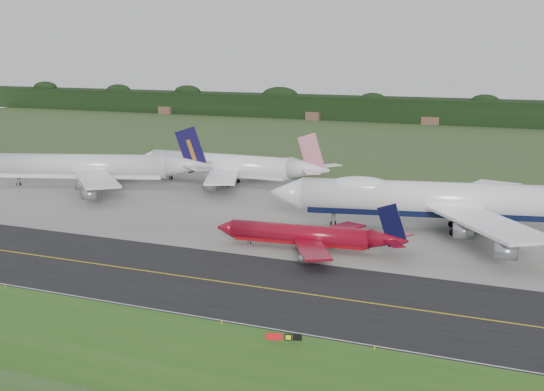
{
  "coord_description": "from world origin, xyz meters",
  "views": [
    {
      "loc": [
        54.53,
        -106.49,
        36.76
      ],
      "look_at": [
        -4.3,
        22.0,
        9.28
      ],
      "focal_mm": 50.0,
      "sensor_mm": 36.0,
      "label": 1
    }
  ],
  "objects_px": {
    "taxiway_sign": "(284,337)",
    "jet_red_737": "(310,236)",
    "jet_star_tail": "(230,166)",
    "jet_ba_747": "(448,200)",
    "jet_navy_gold": "(94,167)"
  },
  "relations": [
    {
      "from": "jet_star_tail",
      "to": "jet_red_737",
      "type": "bearing_deg",
      "value": -50.28
    },
    {
      "from": "jet_ba_747",
      "to": "taxiway_sign",
      "type": "height_order",
      "value": "jet_ba_747"
    },
    {
      "from": "taxiway_sign",
      "to": "jet_star_tail",
      "type": "bearing_deg",
      "value": 121.07
    },
    {
      "from": "jet_navy_gold",
      "to": "jet_star_tail",
      "type": "relative_size",
      "value": 1.07
    },
    {
      "from": "jet_ba_747",
      "to": "jet_red_737",
      "type": "bearing_deg",
      "value": -128.04
    },
    {
      "from": "jet_ba_747",
      "to": "taxiway_sign",
      "type": "distance_m",
      "value": 70.01
    },
    {
      "from": "jet_ba_747",
      "to": "jet_navy_gold",
      "type": "bearing_deg",
      "value": 173.76
    },
    {
      "from": "jet_ba_747",
      "to": "jet_navy_gold",
      "type": "xyz_separation_m",
      "value": [
        -96.81,
        10.59,
        -0.98
      ]
    },
    {
      "from": "taxiway_sign",
      "to": "jet_red_737",
      "type": "bearing_deg",
      "value": 107.63
    },
    {
      "from": "jet_ba_747",
      "to": "jet_navy_gold",
      "type": "relative_size",
      "value": 1.19
    },
    {
      "from": "jet_red_737",
      "to": "taxiway_sign",
      "type": "relative_size",
      "value": 8.49
    },
    {
      "from": "jet_ba_747",
      "to": "jet_star_tail",
      "type": "height_order",
      "value": "jet_ba_747"
    },
    {
      "from": "jet_navy_gold",
      "to": "taxiway_sign",
      "type": "relative_size",
      "value": 14.5
    },
    {
      "from": "jet_navy_gold",
      "to": "taxiway_sign",
      "type": "height_order",
      "value": "jet_navy_gold"
    },
    {
      "from": "jet_ba_747",
      "to": "jet_star_tail",
      "type": "distance_m",
      "value": 71.85
    }
  ]
}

